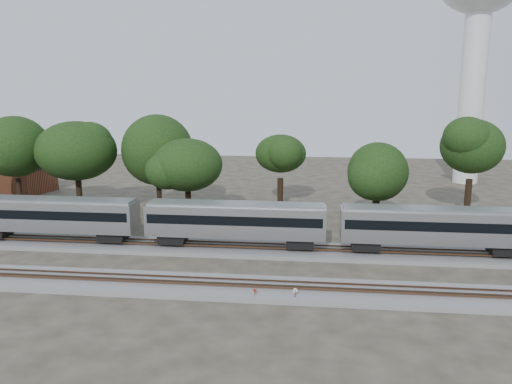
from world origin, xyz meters
TOP-DOWN VIEW (x-y plane):
  - ground at (0.00, 0.00)m, footprint 160.00×160.00m
  - track_far at (0.00, 6.00)m, footprint 160.00×5.00m
  - track_near at (0.00, -4.00)m, footprint 160.00×5.00m
  - train at (13.37, 6.00)m, footprint 112.35×3.21m
  - switch_stand_red at (6.89, -5.78)m, footprint 0.29×0.11m
  - switch_stand_white at (10.00, -5.75)m, footprint 0.35×0.07m
  - switch_lever at (7.72, -5.49)m, footprint 0.56×0.43m
  - water_tower at (37.91, 48.55)m, footprint 14.64×14.64m
  - brick_building at (-35.43, 31.85)m, footprint 11.01×8.78m
  - tree_1 at (-26.48, 17.59)m, footprint 9.07×9.07m
  - tree_2 at (-18.75, 18.35)m, footprint 8.53×8.53m
  - tree_3 at (-8.74, 20.27)m, footprint 8.55×8.55m
  - tree_4 at (-3.82, 16.21)m, footprint 7.27×7.27m
  - tree_5 at (6.75, 26.12)m, footprint 7.55×7.55m
  - tree_6 at (18.60, 16.34)m, footprint 6.84×6.84m
  - tree_7 at (30.94, 23.24)m, footprint 9.18×9.18m

SIDE VIEW (x-z plane):
  - ground at x=0.00m, z-range 0.00..0.00m
  - switch_lever at x=7.72m, z-range 0.00..0.30m
  - track_far at x=0.00m, z-range -0.16..0.57m
  - track_near at x=0.00m, z-range -0.16..0.57m
  - switch_stand_red at x=6.89m, z-range 0.13..1.05m
  - switch_stand_white at x=10.00m, z-range 0.15..1.25m
  - brick_building at x=-35.43m, z-range 0.02..4.72m
  - train at x=13.37m, z-range 0.91..5.65m
  - tree_6 at x=18.60m, z-range 1.88..11.52m
  - tree_4 at x=-3.82m, z-range 2.01..12.26m
  - tree_5 at x=6.75m, z-range 2.09..12.74m
  - tree_2 at x=-18.75m, z-range 2.36..14.39m
  - tree_3 at x=-8.74m, z-range 2.37..14.43m
  - tree_1 at x=-26.48m, z-range 2.52..15.30m
  - tree_7 at x=30.94m, z-range 2.55..15.49m
  - water_tower at x=37.91m, z-range 9.76..50.30m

